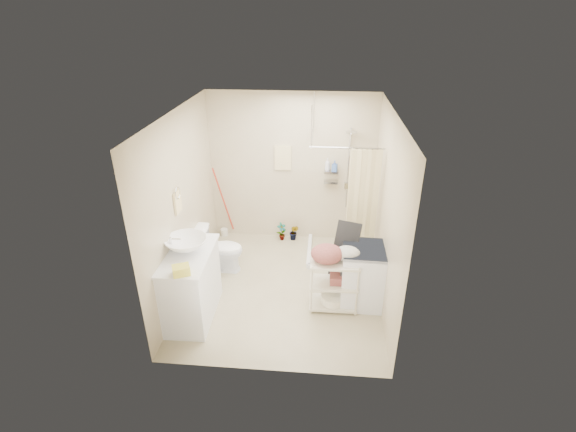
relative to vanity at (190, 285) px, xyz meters
name	(u,v)px	position (x,y,z in m)	size (l,w,h in m)	color
floor	(283,288)	(1.16, 0.71, -0.48)	(3.20, 3.20, 0.00)	tan
ceiling	(282,114)	(1.16, 0.71, 2.12)	(2.80, 3.20, 0.04)	silver
wall_back	(292,169)	(1.16, 2.31, 0.82)	(2.80, 0.04, 2.60)	#C5B798
wall_front	(267,277)	(1.16, -0.89, 0.82)	(2.80, 0.04, 2.60)	#C5B798
wall_left	(182,206)	(-0.24, 0.71, 0.82)	(0.04, 3.20, 2.60)	#C5B798
wall_right	(387,214)	(2.56, 0.71, 0.82)	(0.04, 3.20, 2.60)	#C5B798
vanity	(190,285)	(0.00, 0.00, 0.00)	(0.61, 1.10, 0.97)	silver
sink	(186,245)	(-0.01, 0.07, 0.58)	(0.54, 0.54, 0.19)	white
counter_basket	(181,270)	(0.09, -0.45, 0.54)	(0.20, 0.15, 0.11)	#D6CF41
floor_basket	(195,320)	(0.08, -0.19, -0.42)	(0.24, 0.18, 0.13)	yellow
toilet	(220,249)	(0.12, 1.13, -0.11)	(0.41, 0.72, 0.74)	white
mop	(222,202)	(-0.08, 2.22, 0.19)	(0.13, 0.13, 1.34)	#BA3321
potted_plant_a	(282,232)	(0.99, 2.14, -0.32)	(0.17, 0.12, 0.33)	maroon
potted_plant_b	(294,232)	(1.21, 2.17, -0.33)	(0.17, 0.13, 0.30)	#94411E
hanging_towel	(283,158)	(1.01, 2.29, 1.02)	(0.28, 0.03, 0.42)	beige
towel_ring	(177,201)	(-0.22, 0.51, 0.99)	(0.04, 0.22, 0.34)	beige
tp_holder	(190,240)	(-0.20, 0.76, 0.24)	(0.08, 0.12, 0.14)	white
shower	(342,197)	(2.01, 1.76, 0.57)	(1.10, 1.10, 2.10)	silver
shampoo_bottle_a	(327,164)	(1.76, 2.24, 0.94)	(0.08, 0.08, 0.21)	silver
shampoo_bottle_b	(335,166)	(1.88, 2.21, 0.93)	(0.08, 0.08, 0.18)	#37589D
washing_machine	(363,275)	(2.30, 0.50, -0.05)	(0.59, 0.61, 0.87)	silver
laundry_rack	(334,280)	(1.90, 0.33, -0.04)	(0.65, 0.38, 0.90)	beige
ironing_board	(343,261)	(2.01, 0.60, 0.11)	(0.33, 0.10, 1.18)	black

